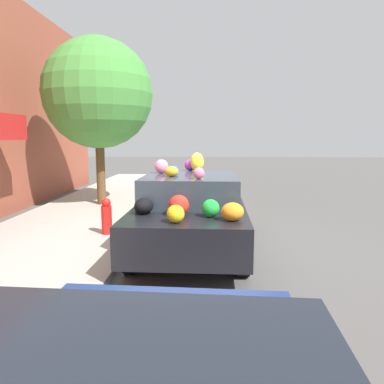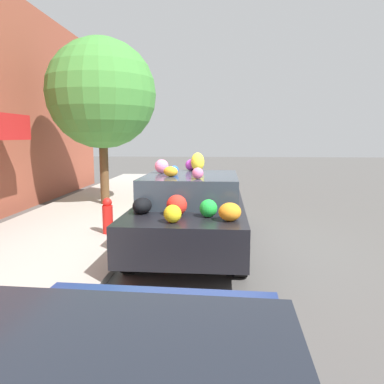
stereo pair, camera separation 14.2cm
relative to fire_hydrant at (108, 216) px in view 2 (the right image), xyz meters
The scene contains 5 objects.
ground_plane 1.84m from the fire_hydrant, 106.00° to the right, with size 60.00×60.00×0.00m, color #565451.
sidewalk_curb 1.17m from the fire_hydrant, 116.54° to the left, with size 24.00×3.20×0.11m.
street_tree 4.28m from the fire_hydrant, 17.63° to the left, with size 2.94×2.94×4.47m.
fire_hydrant is the anchor object (origin of this frame).
art_car 1.77m from the fire_hydrant, 107.89° to the right, with size 4.21×1.86×1.68m.
Camera 2 is at (-6.47, -0.38, 1.98)m, focal length 35.00 mm.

